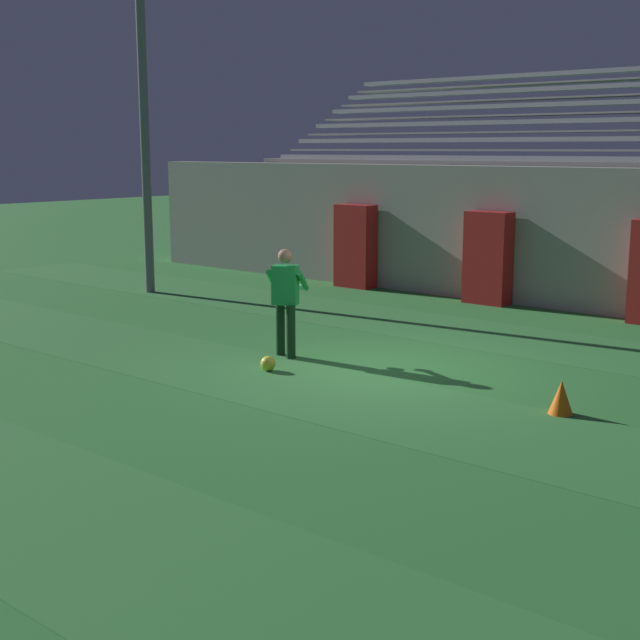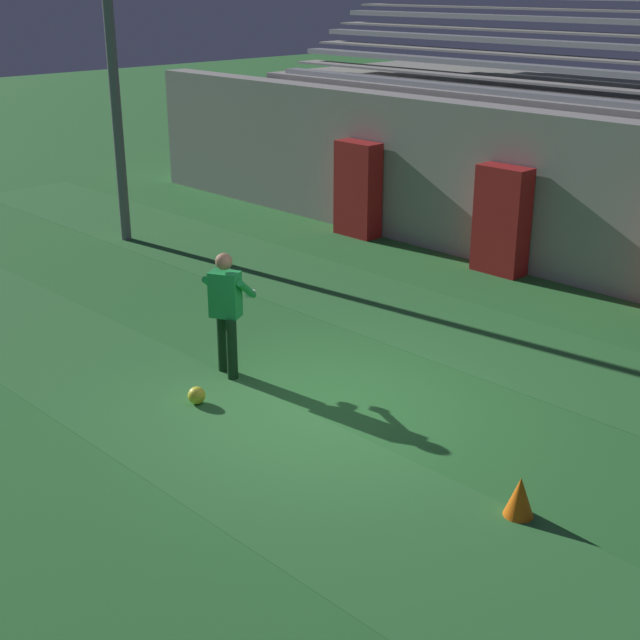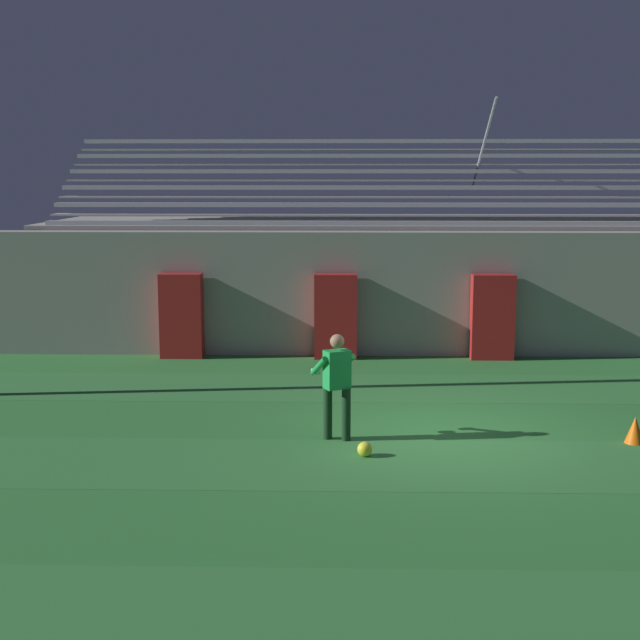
{
  "view_description": "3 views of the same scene",
  "coord_description": "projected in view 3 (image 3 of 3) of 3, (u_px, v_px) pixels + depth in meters",
  "views": [
    {
      "loc": [
        7.39,
        -10.13,
        3.16
      ],
      "look_at": [
        -0.81,
        -0.47,
        0.72
      ],
      "focal_mm": 50.0,
      "sensor_mm": 36.0,
      "label": 1
    },
    {
      "loc": [
        6.85,
        -6.92,
        4.89
      ],
      "look_at": [
        -0.57,
        0.35,
        0.91
      ],
      "focal_mm": 50.0,
      "sensor_mm": 36.0,
      "label": 2
    },
    {
      "loc": [
        -1.62,
        -13.66,
        4.1
      ],
      "look_at": [
        -1.96,
        0.41,
        1.78
      ],
      "focal_mm": 50.0,
      "sensor_mm": 36.0,
      "label": 3
    }
  ],
  "objects": [
    {
      "name": "back_wall",
      "position": [
        412.0,
        293.0,
        20.28
      ],
      "size": [
        24.0,
        0.6,
        2.8
      ],
      "primitive_type": "cube",
      "color": "#999691",
      "rests_on": "ground"
    },
    {
      "name": "soccer_ball",
      "position": [
        365.0,
        449.0,
        13.03
      ],
      "size": [
        0.22,
        0.22,
        0.22
      ],
      "primitive_type": "sphere",
      "color": "yellow",
      "rests_on": "ground"
    },
    {
      "name": "padding_pillar_gate_right",
      "position": [
        492.0,
        317.0,
        19.77
      ],
      "size": [
        0.94,
        0.44,
        1.9
      ],
      "primitive_type": "cube",
      "color": "#B21E1E",
      "rests_on": "ground"
    },
    {
      "name": "turf_stripe_mid",
      "position": [
        454.0,
        464.0,
        12.69
      ],
      "size": [
        28.0,
        2.29,
        0.01
      ],
      "primitive_type": "cube",
      "color": "#337A38",
      "rests_on": "ground"
    },
    {
      "name": "turf_stripe_far",
      "position": [
        425.0,
        388.0,
        17.21
      ],
      "size": [
        28.0,
        2.29,
        0.01
      ],
      "primitive_type": "cube",
      "color": "#337A38",
      "rests_on": "ground"
    },
    {
      "name": "goalkeeper",
      "position": [
        337.0,
        380.0,
        13.74
      ],
      "size": [
        0.73,
        0.69,
        1.67
      ],
      "color": "#143319",
      "rests_on": "ground"
    },
    {
      "name": "traffic_cone",
      "position": [
        635.0,
        430.0,
        13.66
      ],
      "size": [
        0.3,
        0.3,
        0.42
      ],
      "primitive_type": "cone",
      "color": "orange",
      "rests_on": "ground"
    },
    {
      "name": "bleacher_stand",
      "position": [
        404.0,
        275.0,
        22.92
      ],
      "size": [
        18.0,
        4.75,
        5.83
      ],
      "color": "#999691",
      "rests_on": "ground"
    },
    {
      "name": "padding_pillar_gate_left",
      "position": [
        336.0,
        316.0,
        19.85
      ],
      "size": [
        0.94,
        0.44,
        1.9
      ],
      "primitive_type": "cube",
      "color": "#B21E1E",
      "rests_on": "ground"
    },
    {
      "name": "padding_pillar_far_left",
      "position": [
        182.0,
        316.0,
        19.94
      ],
      "size": [
        0.94,
        0.44,
        1.9
      ],
      "primitive_type": "cube",
      "color": "#B21E1E",
      "rests_on": "ground"
    },
    {
      "name": "ground_plane",
      "position": [
        443.0,
        435.0,
        14.1
      ],
      "size": [
        80.0,
        80.0,
        0.0
      ],
      "primitive_type": "plane",
      "color": "#2D7533"
    },
    {
      "name": "turf_stripe_near",
      "position": [
        516.0,
        625.0,
        8.18
      ],
      "size": [
        28.0,
        2.29,
        0.01
      ],
      "primitive_type": "cube",
      "color": "#337A38",
      "rests_on": "ground"
    }
  ]
}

